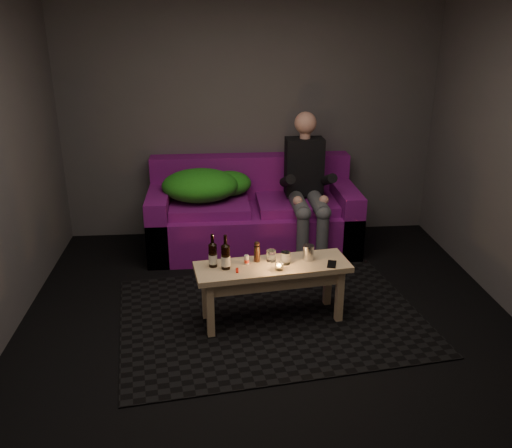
{
  "coord_description": "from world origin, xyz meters",
  "views": [
    {
      "loc": [
        -0.43,
        -3.51,
        2.32
      ],
      "look_at": [
        -0.03,
        1.18,
        0.49
      ],
      "focal_mm": 38.0,
      "sensor_mm": 36.0,
      "label": 1
    }
  ],
  "objects_px": {
    "person": "(307,183)",
    "coffee_table": "(272,275)",
    "sofa": "(253,216)",
    "beer_bottle_a": "(213,255)",
    "beer_bottle_b": "(226,256)",
    "steel_cup": "(308,253)"
  },
  "relations": [
    {
      "from": "person",
      "to": "coffee_table",
      "type": "bearing_deg",
      "value": -110.11
    },
    {
      "from": "sofa",
      "to": "beer_bottle_a",
      "type": "relative_size",
      "value": 7.95
    },
    {
      "from": "beer_bottle_b",
      "to": "steel_cup",
      "type": "bearing_deg",
      "value": 9.23
    },
    {
      "from": "beer_bottle_a",
      "to": "steel_cup",
      "type": "height_order",
      "value": "beer_bottle_a"
    },
    {
      "from": "sofa",
      "to": "beer_bottle_b",
      "type": "height_order",
      "value": "sofa"
    },
    {
      "from": "person",
      "to": "beer_bottle_a",
      "type": "xyz_separation_m",
      "value": [
        -0.96,
        -1.35,
        -0.14
      ]
    },
    {
      "from": "coffee_table",
      "to": "beer_bottle_a",
      "type": "distance_m",
      "value": 0.5
    },
    {
      "from": "person",
      "to": "beer_bottle_b",
      "type": "bearing_deg",
      "value": -121.66
    },
    {
      "from": "person",
      "to": "coffee_table",
      "type": "height_order",
      "value": "person"
    },
    {
      "from": "beer_bottle_a",
      "to": "beer_bottle_b",
      "type": "height_order",
      "value": "beer_bottle_b"
    },
    {
      "from": "beer_bottle_b",
      "to": "coffee_table",
      "type": "bearing_deg",
      "value": 6.45
    },
    {
      "from": "person",
      "to": "coffee_table",
      "type": "distance_m",
      "value": 1.48
    },
    {
      "from": "beer_bottle_a",
      "to": "steel_cup",
      "type": "bearing_deg",
      "value": 4.49
    },
    {
      "from": "sofa",
      "to": "beer_bottle_b",
      "type": "distance_m",
      "value": 1.63
    },
    {
      "from": "coffee_table",
      "to": "beer_bottle_b",
      "type": "relative_size",
      "value": 4.51
    },
    {
      "from": "coffee_table",
      "to": "steel_cup",
      "type": "distance_m",
      "value": 0.34
    },
    {
      "from": "person",
      "to": "steel_cup",
      "type": "bearing_deg",
      "value": -98.99
    },
    {
      "from": "person",
      "to": "beer_bottle_a",
      "type": "height_order",
      "value": "person"
    },
    {
      "from": "sofa",
      "to": "person",
      "type": "xyz_separation_m",
      "value": [
        0.53,
        -0.17,
        0.4
      ]
    },
    {
      "from": "sofa",
      "to": "steel_cup",
      "type": "bearing_deg",
      "value": -77.38
    },
    {
      "from": "person",
      "to": "beer_bottle_b",
      "type": "distance_m",
      "value": 1.65
    },
    {
      "from": "steel_cup",
      "to": "beer_bottle_b",
      "type": "bearing_deg",
      "value": -170.77
    }
  ]
}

